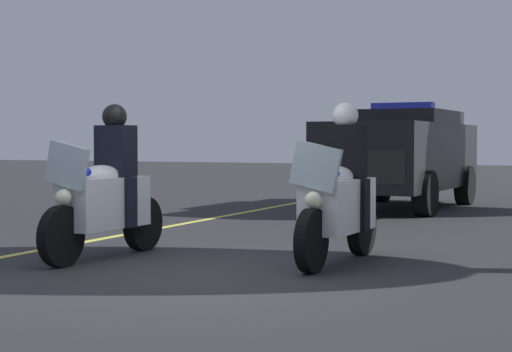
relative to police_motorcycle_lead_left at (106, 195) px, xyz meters
name	(u,v)px	position (x,y,z in m)	size (l,w,h in m)	color
ground_plane	(182,276)	(0.75, 1.38, -0.70)	(80.00, 80.00, 0.00)	#28282B
police_motorcycle_lead_left	(106,195)	(0.00, 0.00, 0.00)	(2.14, 0.59, 1.72)	black
police_motorcycle_lead_right	(339,198)	(-0.68, 2.50, 0.00)	(2.14, 0.59, 1.72)	black
police_suv	(401,153)	(-8.20, 1.27, 0.37)	(4.98, 2.24, 2.05)	black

